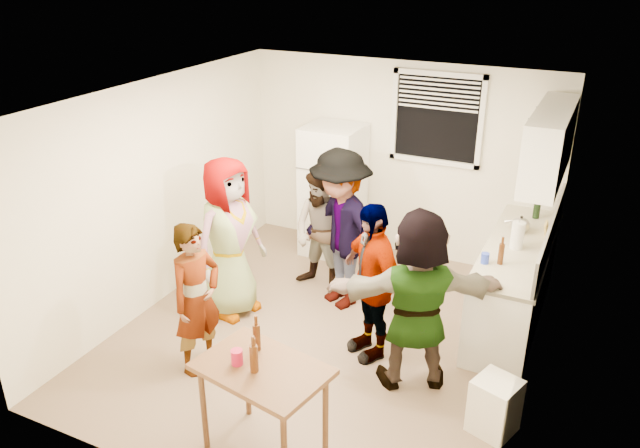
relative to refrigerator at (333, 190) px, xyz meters
The scene contains 22 objects.
room 2.20m from the refrigerator, 68.25° to the right, with size 4.00×4.50×2.50m, color white, non-canonical shape.
window 1.60m from the refrigerator, 15.38° to the left, with size 1.12×0.10×1.06m, color white, non-canonical shape.
refrigerator is the anchor object (origin of this frame).
counter_lower 2.59m from the refrigerator, 16.59° to the right, with size 0.60×2.20×0.86m, color white.
countertop 2.56m from the refrigerator, 16.59° to the right, with size 0.64×2.22×0.04m, color beige.
backsplash 2.84m from the refrigerator, 14.94° to the right, with size 0.03×2.20×0.36m, color #A39E97.
upper_cabinets 2.85m from the refrigerator, 11.61° to the right, with size 0.34×1.60×0.70m, color white.
kettle 2.43m from the refrigerator, ahead, with size 0.24×0.20×0.20m, color silver, non-canonical shape.
paper_towel 2.57m from the refrigerator, 18.69° to the right, with size 0.13×0.13×0.29m, color white.
wine_bottle 2.50m from the refrigerator, ahead, with size 0.08×0.08×0.31m, color black.
beer_bottle_counter 2.66m from the refrigerator, 27.98° to the right, with size 0.06×0.06×0.21m, color #47230C.
blue_cup 2.57m from the refrigerator, 30.40° to the right, with size 0.08×0.08×0.11m, color blue.
picture_frame 2.70m from the refrigerator, ahead, with size 0.02×0.19×0.16m, color #EBC259.
trash_bin 3.71m from the refrigerator, 44.05° to the right, with size 0.34×0.34×0.50m, color white.
beer_bottle_table 3.78m from the refrigerator, 74.44° to the right, with size 0.06×0.06×0.21m, color #47230C.
red_cup 3.72m from the refrigerator, 76.83° to the right, with size 0.09×0.09×0.12m, color #AC1335.
guest_grey 2.09m from the refrigerator, 101.13° to the right, with size 0.87×1.78×0.57m, color #9A9A9A.
guest_stripe 2.99m from the refrigerator, 91.56° to the right, with size 0.55×1.50×0.36m, color #141933.
guest_back_left 1.35m from the refrigerator, 72.62° to the right, with size 0.71×1.47×0.56m, color brown.
guest_back_right 1.60m from the refrigerator, 62.42° to the right, with size 1.17×1.82×0.67m, color #38383C.
guest_black 2.49m from the refrigerator, 56.56° to the right, with size 0.94×1.61×0.39m, color black.
guest_orange 2.98m from the refrigerator, 50.47° to the right, with size 1.60×1.73×0.51m, color #D68543.
Camera 1 is at (2.34, -4.99, 3.71)m, focal length 35.00 mm.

